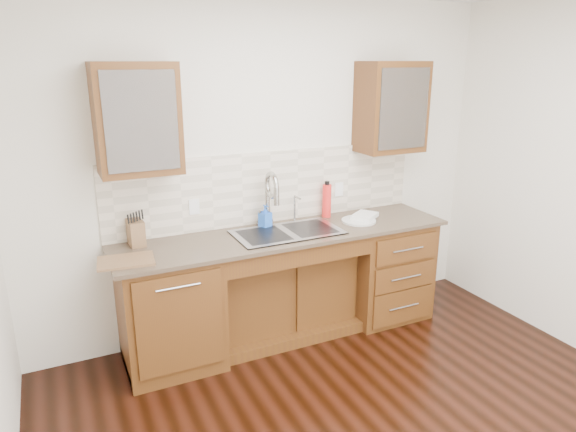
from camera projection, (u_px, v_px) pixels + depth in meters
name	position (u px, v px, depth m)	size (l,w,h in m)	color
wall_back	(267.00, 169.00, 4.23)	(4.00, 0.10, 2.70)	silver
base_cabinet_left	(170.00, 309.00, 3.79)	(0.70, 0.62, 0.88)	#593014
base_cabinet_center	(281.00, 292.00, 4.29)	(1.20, 0.44, 0.70)	#593014
base_cabinet_right	(382.00, 267.00, 4.58)	(0.70, 0.62, 0.88)	#593014
countertop	(287.00, 234.00, 4.04)	(2.70, 0.65, 0.03)	#84705B
backsplash	(270.00, 187.00, 4.22)	(2.70, 0.02, 0.59)	beige
sink	(287.00, 243.00, 4.05)	(0.84, 0.46, 0.19)	#9E9EA5
faucet	(267.00, 202.00, 4.13)	(0.04, 0.04, 0.40)	#999993
filter_tap	(295.00, 208.00, 4.27)	(0.02, 0.02, 0.24)	#999993
upper_cabinet_left	(137.00, 119.00, 3.47)	(0.55, 0.34, 0.75)	#593014
upper_cabinet_right	(391.00, 107.00, 4.33)	(0.55, 0.34, 0.75)	#593014
outlet_left	(194.00, 207.00, 3.97)	(0.08, 0.01, 0.12)	white
outlet_right	(339.00, 189.00, 4.50)	(0.08, 0.01, 0.12)	white
soap_bottle	(265.00, 216.00, 4.13)	(0.08, 0.09, 0.18)	blue
water_bottle	(327.00, 201.00, 4.39)	(0.08, 0.08, 0.28)	red
plate	(359.00, 221.00, 4.30)	(0.29, 0.29, 0.02)	silver
dish_towel	(365.00, 216.00, 4.34)	(0.23, 0.17, 0.04)	silver
knife_block	(136.00, 233.00, 3.73)	(0.10, 0.17, 0.19)	brown
cutting_board	(126.00, 261.00, 3.44)	(0.37, 0.26, 0.02)	#A5693E
cup_left_a	(116.00, 128.00, 3.43)	(0.12, 0.12, 0.09)	white
cup_left_b	(149.00, 126.00, 3.52)	(0.11, 0.11, 0.10)	white
cup_right_a	(381.00, 114.00, 4.31)	(0.12, 0.12, 0.10)	silver
cup_right_b	(397.00, 113.00, 4.37)	(0.10, 0.10, 0.10)	white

